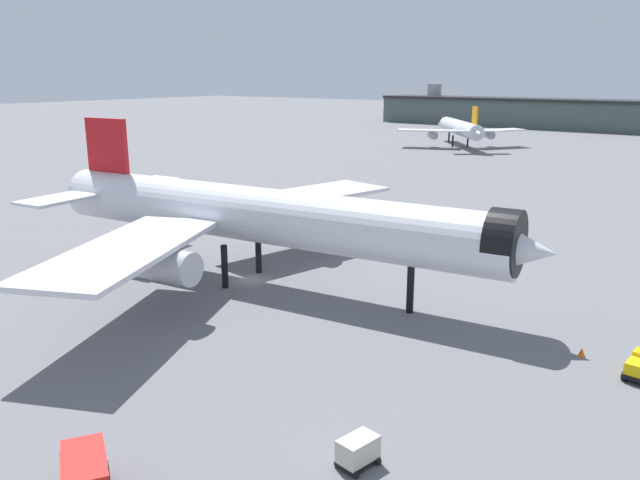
{
  "coord_description": "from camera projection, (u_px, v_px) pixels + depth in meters",
  "views": [
    {
      "loc": [
        46.22,
        -50.91,
        22.52
      ],
      "look_at": [
        9.36,
        0.42,
        5.97
      ],
      "focal_mm": 35.67,
      "sensor_mm": 36.0,
      "label": 1
    }
  ],
  "objects": [
    {
      "name": "baggage_cart_trailing",
      "position": [
        358.0,
        451.0,
        37.45
      ],
      "size": [
        2.28,
        2.64,
        1.82
      ],
      "rotation": [
        0.0,
        0.0,
        1.38
      ],
      "color": "black",
      "rests_on": "ground"
    },
    {
      "name": "ground",
      "position": [
        251.0,
        280.0,
        71.79
      ],
      "size": [
        900.0,
        900.0,
        0.0
      ],
      "primitive_type": "plane",
      "color": "slate"
    },
    {
      "name": "service_truck_front",
      "position": [
        85.0,
        477.0,
        34.06
      ],
      "size": [
        5.88,
        4.87,
        3.0
      ],
      "rotation": [
        0.0,
        0.0,
        2.58
      ],
      "color": "black",
      "rests_on": "ground"
    },
    {
      "name": "airliner_near_gate",
      "position": [
        258.0,
        216.0,
        68.67
      ],
      "size": [
        62.02,
        56.33,
        17.31
      ],
      "rotation": [
        0.0,
        0.0,
        0.1
      ],
      "color": "silver",
      "rests_on": "ground"
    },
    {
      "name": "terminal_building",
      "position": [
        589.0,
        115.0,
        259.78
      ],
      "size": [
        189.11,
        26.74,
        18.06
      ],
      "rotation": [
        0.0,
        0.0,
        -0.03
      ],
      "color": "#475651",
      "rests_on": "ground"
    },
    {
      "name": "airliner_far_taxiway",
      "position": [
        459.0,
        128.0,
        202.32
      ],
      "size": [
        34.77,
        39.13,
        13.32
      ],
      "rotation": [
        0.0,
        0.0,
        2.24
      ],
      "color": "silver",
      "rests_on": "ground"
    },
    {
      "name": "traffic_cone_near_nose",
      "position": [
        582.0,
        352.0,
        52.22
      ],
      "size": [
        0.59,
        0.59,
        0.74
      ],
      "primitive_type": "cone",
      "color": "#F2600C",
      "rests_on": "ground"
    }
  ]
}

